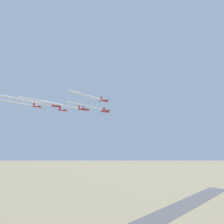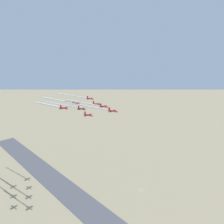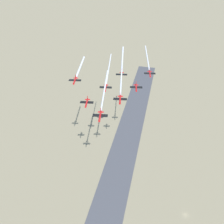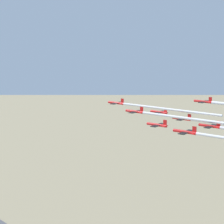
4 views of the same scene
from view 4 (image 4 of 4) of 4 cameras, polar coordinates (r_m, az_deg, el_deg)
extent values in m
cylinder|color=red|center=(201.83, 0.53, 1.19)|extent=(6.24, 7.38, 1.05)
cube|color=black|center=(201.50, 0.66, 1.18)|extent=(7.71, 6.85, 0.17)
cube|color=red|center=(199.57, 1.35, 1.47)|extent=(1.07, 1.28, 2.11)
cube|color=red|center=(199.78, 1.35, 1.09)|extent=(3.05, 2.75, 0.12)
cylinder|color=red|center=(184.23, 2.96, 0.07)|extent=(6.24, 7.38, 1.05)
cube|color=black|center=(183.92, 3.11, 0.05)|extent=(7.71, 6.85, 0.17)
cube|color=red|center=(182.08, 3.89, 0.35)|extent=(1.07, 1.28, 2.11)
cube|color=red|center=(182.31, 3.88, -0.05)|extent=(3.05, 2.75, 0.12)
cylinder|color=red|center=(201.49, 6.13, 0.00)|extent=(6.24, 7.38, 1.05)
cube|color=black|center=(201.20, 6.27, -0.02)|extent=(7.71, 6.85, 0.17)
cube|color=red|center=(199.50, 7.01, 0.26)|extent=(1.07, 1.28, 2.11)
cube|color=red|center=(199.74, 7.00, -0.11)|extent=(3.05, 2.75, 0.12)
cylinder|color=red|center=(167.36, 5.88, -1.68)|extent=(6.24, 7.38, 1.05)
cube|color=black|center=(167.07, 6.05, -1.71)|extent=(7.71, 6.85, 0.17)
cube|color=red|center=(165.33, 6.94, -1.39)|extent=(1.07, 1.28, 2.11)
cube|color=red|center=(165.61, 6.93, -1.84)|extent=(3.05, 2.75, 0.12)
cylinder|color=red|center=(184.65, 9.08, -0.86)|extent=(6.24, 7.38, 1.05)
cube|color=black|center=(184.39, 9.24, -0.88)|extent=(7.71, 6.85, 0.17)
cube|color=red|center=(182.81, 10.07, -0.59)|extent=(1.07, 1.28, 2.11)
cube|color=red|center=(183.07, 10.06, -0.99)|extent=(3.05, 2.75, 0.12)
cylinder|color=red|center=(201.53, 11.78, 1.35)|extent=(6.24, 7.38, 1.05)
cube|color=black|center=(201.29, 11.93, 1.33)|extent=(7.71, 6.85, 0.17)
cube|color=red|center=(199.88, 12.72, 1.62)|extent=(1.07, 1.28, 2.11)
cube|color=red|center=(200.08, 12.70, 1.24)|extent=(3.05, 2.75, 0.12)
cylinder|color=red|center=(150.42, 9.48, -2.58)|extent=(6.24, 7.38, 1.05)
cube|color=black|center=(150.16, 9.68, -2.60)|extent=(7.71, 6.85, 0.17)
cube|color=red|center=(148.58, 10.71, -2.26)|extent=(1.07, 1.28, 2.11)
cube|color=red|center=(148.88, 10.70, -2.75)|extent=(3.05, 2.75, 0.12)
cylinder|color=red|center=(168.40, 12.62, -1.80)|extent=(6.24, 7.38, 1.05)
cube|color=black|center=(168.17, 12.80, -1.82)|extent=(7.71, 6.85, 0.17)
cube|color=red|center=(166.75, 13.75, -1.51)|extent=(1.07, 1.28, 2.11)
cube|color=red|center=(167.02, 13.73, -1.95)|extent=(3.05, 2.75, 0.12)
cylinder|color=white|center=(186.85, 7.48, 0.35)|extent=(30.57, 37.55, 0.99)
cylinder|color=white|center=(171.32, 10.24, -0.89)|extent=(28.23, 34.63, 1.03)
camera|label=1|loc=(276.67, 45.08, -5.34)|focal=35.00mm
camera|label=2|loc=(364.69, 0.58, 12.12)|focal=35.00mm
camera|label=3|loc=(257.71, -18.24, 18.72)|focal=35.00mm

